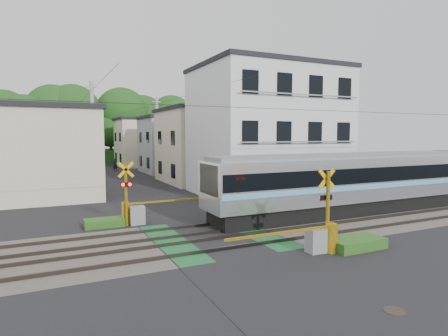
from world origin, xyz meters
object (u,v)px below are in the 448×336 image
manhole_cover (394,311)px  crossing_signal_far (135,210)px  crossing_signal_near (319,234)px  pedestrian (115,165)px  commuter_train (442,175)px  apartment_block (267,131)px

manhole_cover → crossing_signal_far: bearing=108.0°
crossing_signal_near → pedestrian: (-1.48, 35.80, 0.06)m
crossing_signal_near → pedestrian: crossing_signal_near is taller
commuter_train → apartment_block: bearing=133.9°
crossing_signal_far → pedestrian: size_ratio=3.07×
crossing_signal_near → manhole_cover: crossing_signal_near is taller
crossing_signal_far → pedestrian: 28.73m
crossing_signal_near → apartment_block: apartment_block is taller
manhole_cover → crossing_signal_near: bearing=73.1°
crossing_signal_far → apartment_block: bearing=27.8°
crossing_signal_near → pedestrian: bearing=92.4°
commuter_train → pedestrian: bearing=116.4°
manhole_cover → apartment_block: bearing=67.6°
commuter_train → crossing_signal_near: (-13.89, -4.85, -1.05)m
commuter_train → manhole_cover: size_ratio=60.98×
pedestrian → commuter_train: bearing=101.5°
commuter_train → manhole_cover: 17.95m
commuter_train → apartment_block: apartment_block is taller
commuter_train → crossing_signal_far: commuter_train is taller
crossing_signal_far → pedestrian: bearing=82.6°
apartment_block → pedestrian: (-7.39, 22.65, -3.88)m
crossing_signal_near → crossing_signal_far: bearing=125.3°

